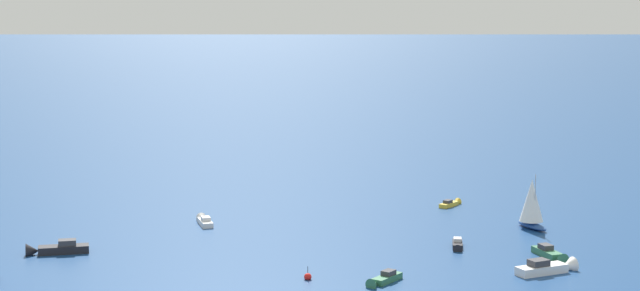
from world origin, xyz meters
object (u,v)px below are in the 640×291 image
(motorboat_far_port, at_px, (55,249))
(marker_buoy, at_px, (308,277))
(motorboat_trailing, at_px, (204,221))
(motorboat_ahead, at_px, (551,254))
(motorboat_outer_ring_d, at_px, (458,245))
(motorboat_outer_ring_c, at_px, (549,268))
(sailboat_inshore, at_px, (532,203))
(motorboat_near_centre, at_px, (383,279))
(motorboat_outer_ring_b, at_px, (451,203))

(motorboat_far_port, height_order, marker_buoy, motorboat_far_port)
(motorboat_trailing, bearing_deg, marker_buoy, -76.79)
(motorboat_ahead, xyz_separation_m, motorboat_outer_ring_d, (-11.70, 9.58, -0.14))
(motorboat_trailing, bearing_deg, motorboat_outer_ring_c, -45.20)
(sailboat_inshore, bearing_deg, marker_buoy, -153.50)
(motorboat_trailing, bearing_deg, motorboat_outer_ring_d, -36.48)
(motorboat_near_centre, xyz_separation_m, sailboat_inshore, (35.65, 27.25, 3.90))
(motorboat_far_port, xyz_separation_m, motorboat_trailing, (25.88, 15.68, -0.19))
(sailboat_inshore, height_order, marker_buoy, sailboat_inshore)
(motorboat_ahead, bearing_deg, sailboat_inshore, 73.10)
(sailboat_inshore, relative_size, motorboat_outer_ring_c, 0.96)
(motorboat_outer_ring_b, height_order, motorboat_outer_ring_d, motorboat_outer_ring_d)
(sailboat_inshore, xyz_separation_m, motorboat_trailing, (-54.99, 17.32, -3.88))
(sailboat_inshore, xyz_separation_m, marker_buoy, (-45.59, -22.73, -4.06))
(motorboat_trailing, distance_m, motorboat_outer_ring_c, 63.54)
(motorboat_trailing, bearing_deg, motorboat_ahead, -37.18)
(motorboat_near_centre, height_order, marker_buoy, marker_buoy)
(motorboat_outer_ring_c, distance_m, marker_buoy, 35.74)
(motorboat_trailing, xyz_separation_m, motorboat_outer_ring_c, (44.77, -45.09, 0.21))
(motorboat_outer_ring_d, bearing_deg, sailboat_inshore, 30.01)
(sailboat_inshore, bearing_deg, motorboat_outer_ring_d, -149.99)
(marker_buoy, bearing_deg, motorboat_trailing, 103.21)
(motorboat_far_port, height_order, motorboat_outer_ring_b, motorboat_far_port)
(motorboat_far_port, distance_m, motorboat_trailing, 30.26)
(motorboat_outer_ring_b, relative_size, motorboat_outer_ring_c, 0.56)
(motorboat_far_port, bearing_deg, motorboat_ahead, -15.99)
(motorboat_near_centre, relative_size, sailboat_inshore, 0.67)
(motorboat_outer_ring_b, relative_size, marker_buoy, 2.69)
(sailboat_inshore, relative_size, motorboat_outer_ring_b, 1.72)
(motorboat_trailing, height_order, marker_buoy, marker_buoy)
(motorboat_outer_ring_b, distance_m, motorboat_outer_ring_d, 33.89)
(motorboat_outer_ring_b, relative_size, motorboat_outer_ring_d, 0.90)
(motorboat_near_centre, height_order, motorboat_trailing, motorboat_trailing)
(motorboat_outer_ring_c, height_order, motorboat_outer_ring_d, motorboat_outer_ring_c)
(motorboat_near_centre, xyz_separation_m, motorboat_outer_ring_c, (25.44, -0.52, 0.22))
(motorboat_ahead, distance_m, marker_buoy, 39.68)
(motorboat_ahead, height_order, motorboat_outer_ring_c, motorboat_outer_ring_c)
(motorboat_ahead, bearing_deg, motorboat_outer_ring_b, 90.71)
(motorboat_near_centre, height_order, motorboat_far_port, motorboat_far_port)
(motorboat_far_port, xyz_separation_m, motorboat_ahead, (74.85, -21.45, -0.13))
(motorboat_outer_ring_b, bearing_deg, motorboat_ahead, -89.29)
(motorboat_near_centre, bearing_deg, motorboat_far_port, 147.43)
(motorboat_near_centre, relative_size, motorboat_outer_ring_c, 0.65)
(motorboat_outer_ring_d, bearing_deg, motorboat_far_port, 169.36)
(motorboat_outer_ring_b, distance_m, motorboat_outer_ring_c, 49.67)
(marker_buoy, bearing_deg, motorboat_outer_ring_d, 24.14)
(motorboat_ahead, height_order, motorboat_outer_ring_b, motorboat_ahead)
(motorboat_far_port, height_order, motorboat_trailing, motorboat_far_port)
(marker_buoy, bearing_deg, sailboat_inshore, 26.50)
(motorboat_far_port, distance_m, motorboat_outer_ring_d, 64.25)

